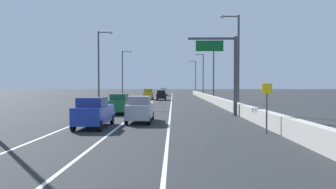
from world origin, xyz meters
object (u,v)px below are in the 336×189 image
Objects in this scene: car_silver_2 at (140,109)px; car_blue_4 at (94,112)px; overhead_sign_gantry at (228,66)px; lamp_post_right_second at (236,56)px; car_yellow_0 at (148,94)px; speed_advisory_sign at (267,104)px; lamp_post_left_far at (124,71)px; lamp_post_right_third at (212,67)px; lamp_post_left_mid at (100,63)px; car_green_5 at (120,104)px; lamp_post_right_fifth at (195,75)px; car_black_3 at (161,95)px; lamp_post_right_fourth at (202,72)px; car_white_1 at (164,92)px.

car_blue_4 is at bearing -131.48° from car_silver_2.
overhead_sign_gantry is 0.71× the size of lamp_post_right_second.
car_yellow_0 is 40.31m from car_silver_2.
speed_advisory_sign is 0.28× the size of lamp_post_left_far.
lamp_post_left_mid is at bearing -145.62° from lamp_post_right_third.
lamp_post_right_second is 22.19m from lamp_post_right_third.
lamp_post_left_mid is 2.20× the size of car_green_5.
lamp_post_right_fifth is (1.14, 82.59, 4.27)m from speed_advisory_sign.
car_green_5 is at bearing -95.96° from car_black_3.
lamp_post_right_fourth is at bearing 62.89° from lamp_post_left_mid.
car_yellow_0 is (-11.75, -36.47, -4.96)m from lamp_post_right_fifth.
lamp_post_left_far is (-16.21, 41.65, 1.30)m from overhead_sign_gantry.
speed_advisory_sign is 44.07m from car_black_3.
overhead_sign_gantry is 1.63× the size of car_yellow_0.
car_white_1 is at bearing 87.08° from car_green_5.
lamp_post_right_fourth is at bearing 89.47° from lamp_post_right_third.
overhead_sign_gantry is 0.71× the size of lamp_post_left_far.
lamp_post_right_second reaches higher than car_silver_2.
speed_advisory_sign is 55.80m from lamp_post_left_far.
speed_advisory_sign is at bearing -72.58° from lamp_post_left_far.
lamp_post_right_second is 2.36× the size of car_white_1.
lamp_post_right_second is 2.20× the size of car_blue_4.
lamp_post_right_third is 2.20× the size of car_green_5.
lamp_post_right_fifth is 77.43m from car_silver_2.
car_white_1 is 0.93× the size of car_blue_4.
car_silver_2 is (-9.47, -32.32, -5.01)m from lamp_post_right_third.
lamp_post_right_fourth reaches higher than car_white_1.
lamp_post_right_fifth is 58.66m from lamp_post_left_mid.
car_white_1 is 55.70m from car_green_5.
car_blue_4 is (-2.86, -3.23, 0.01)m from car_silver_2.
car_yellow_0 is at bearing -107.85° from lamp_post_right_fifth.
speed_advisory_sign is 0.63× the size of car_silver_2.
lamp_post_left_far is 50.99m from car_blue_4.
lamp_post_left_mid is at bearing 110.53° from car_silver_2.
car_black_3 is at bearing 84.04° from car_green_5.
lamp_post_left_mid reaches higher than car_silver_2.
speed_advisory_sign is at bearing -91.41° from lamp_post_right_fourth.
speed_advisory_sign is at bearing -13.51° from car_blue_4.
speed_advisory_sign reaches higher than car_silver_2.
speed_advisory_sign is 38.47m from lamp_post_right_third.
overhead_sign_gantry is at bearing -76.89° from car_black_3.
lamp_post_right_fifth is (-0.14, 44.38, 0.00)m from lamp_post_right_third.
car_white_1 is at bearing 90.66° from car_black_3.
lamp_post_right_second is at bearing -31.37° from lamp_post_left_mid.
lamp_post_right_fifth reaches higher than car_white_1.
lamp_post_right_fifth is (1.58, 71.15, 1.30)m from overhead_sign_gantry.
lamp_post_right_second reaches higher than speed_advisory_sign.
car_green_5 is at bearing 169.68° from overhead_sign_gantry.
overhead_sign_gantry is at bearing -82.35° from car_white_1.
lamp_post_right_third is at bearing -89.82° from lamp_post_right_fifth.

